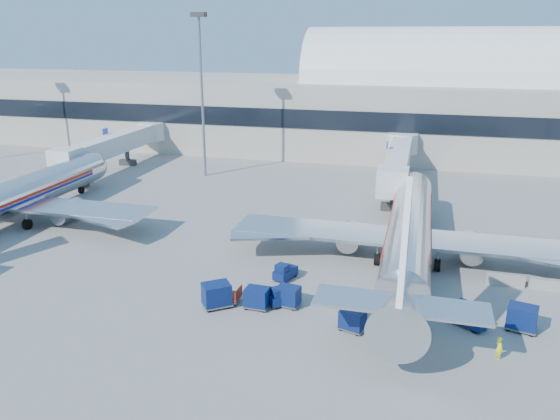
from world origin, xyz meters
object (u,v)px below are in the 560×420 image
(airliner_mid, at_px, (10,198))
(cart_solo_far, at_px, (522,318))
(tug_right, at_px, (467,316))
(cart_train_c, at_px, (217,295))
(barrier_mid, at_px, (549,285))
(tug_lead, at_px, (282,297))
(barrier_near, at_px, (505,280))
(cart_solo_near, at_px, (353,320))
(cart_open_red, at_px, (225,297))
(cart_train_a, at_px, (288,296))
(cart_train_b, at_px, (257,298))
(mast_west, at_px, (201,72))
(ramp_worker, at_px, (499,348))
(airliner_main, at_px, (409,233))
(jetbridge_near, at_px, (399,159))
(tug_left, at_px, (285,272))
(jetbridge_mid, at_px, (119,143))

(airliner_mid, bearing_deg, cart_solo_far, -11.10)
(tug_right, relative_size, cart_train_c, 1.05)
(barrier_mid, xyz_separation_m, tug_lead, (-20.19, -8.06, 0.22))
(barrier_near, relative_size, cart_solo_far, 1.27)
(cart_solo_near, distance_m, cart_open_red, 10.20)
(barrier_mid, distance_m, tug_lead, 21.74)
(cart_train_c, xyz_separation_m, cart_solo_near, (10.41, -0.81, -0.19))
(barrier_mid, relative_size, cart_train_a, 1.52)
(cart_train_a, relative_size, cart_train_b, 1.05)
(mast_west, xyz_separation_m, cart_train_c, (16.37, -37.60, -13.79))
(tug_right, relative_size, cart_train_b, 1.50)
(tug_lead, distance_m, cart_train_a, 0.50)
(cart_train_b, bearing_deg, barrier_mid, 24.52)
(cart_solo_far, distance_m, ramp_worker, 4.65)
(airliner_mid, distance_m, cart_train_c, 30.90)
(mast_west, relative_size, tug_right, 8.02)
(tug_lead, bearing_deg, cart_train_c, 159.62)
(airliner_main, relative_size, cart_train_a, 18.93)
(cart_train_a, relative_size, ramp_worker, 1.27)
(airliner_mid, height_order, cart_train_c, airliner_mid)
(airliner_main, distance_m, cart_train_b, 15.80)
(barrier_near, height_order, ramp_worker, ramp_worker)
(barrier_mid, xyz_separation_m, cart_solo_near, (-14.52, -10.41, 0.37))
(tug_right, bearing_deg, cart_train_a, -144.10)
(tug_right, height_order, ramp_worker, tug_right)
(airliner_main, xyz_separation_m, jetbridge_near, (-2.40, 26.30, 1.00))
(tug_left, xyz_separation_m, cart_solo_near, (6.65, -6.85, 0.14))
(tug_right, relative_size, cart_open_red, 1.21)
(cart_open_red, bearing_deg, tug_lead, 8.13)
(cart_solo_far, bearing_deg, barrier_mid, 81.32)
(airliner_main, bearing_deg, cart_solo_near, -104.00)
(jetbridge_near, relative_size, tug_lead, 11.16)
(tug_lead, xyz_separation_m, cart_solo_far, (17.09, 0.71, 0.29))
(barrier_mid, bearing_deg, jetbridge_near, 115.44)
(ramp_worker, bearing_deg, mast_west, 13.15)
(cart_train_b, bearing_deg, jetbridge_mid, 133.96)
(tug_left, bearing_deg, barrier_near, -59.45)
(cart_train_a, xyz_separation_m, ramp_worker, (14.68, -3.48, -0.06))
(mast_west, height_order, cart_train_a, mast_west)
(barrier_mid, bearing_deg, cart_solo_near, -144.37)
(barrier_mid, relative_size, cart_train_c, 1.12)
(tug_lead, xyz_separation_m, tug_left, (-0.98, 4.51, 0.01))
(airliner_main, height_order, mast_west, mast_west)
(barrier_near, xyz_separation_m, ramp_worker, (-1.74, -11.56, 0.33))
(barrier_mid, height_order, cart_open_red, barrier_mid)
(tug_right, xyz_separation_m, cart_train_c, (-18.21, -1.95, 0.25))
(tug_left, xyz_separation_m, cart_train_c, (-3.76, -6.05, 0.33))
(tug_lead, relative_size, cart_solo_far, 1.05)
(airliner_mid, height_order, jetbridge_near, airliner_mid)
(airliner_mid, xyz_separation_m, tug_right, (46.57, -10.15, -2.17))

